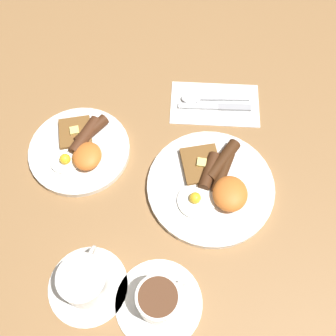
# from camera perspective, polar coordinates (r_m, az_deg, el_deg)

# --- Properties ---
(ground_plane) EXTENTS (3.00, 3.00, 0.00)m
(ground_plane) POSITION_cam_1_polar(r_m,az_deg,el_deg) (0.87, 6.14, -2.89)
(ground_plane) COLOR olive
(breakfast_plate_near) EXTENTS (0.28, 0.28, 0.05)m
(breakfast_plate_near) POSITION_cam_1_polar(r_m,az_deg,el_deg) (0.86, 6.53, -2.34)
(breakfast_plate_near) COLOR white
(breakfast_plate_near) RESTS_ON ground_plane
(breakfast_plate_far) EXTENTS (0.23, 0.23, 0.05)m
(breakfast_plate_far) POSITION_cam_1_polar(r_m,az_deg,el_deg) (0.92, -12.56, 2.83)
(breakfast_plate_far) COLOR white
(breakfast_plate_far) RESTS_ON ground_plane
(teacup_near) EXTENTS (0.17, 0.17, 0.07)m
(teacup_near) POSITION_cam_1_polar(r_m,az_deg,el_deg) (0.77, -1.34, -18.65)
(teacup_near) COLOR white
(teacup_near) RESTS_ON ground_plane
(teacup_far) EXTENTS (0.15, 0.15, 0.08)m
(teacup_far) POSITION_cam_1_polar(r_m,az_deg,el_deg) (0.78, -11.91, -15.87)
(teacup_far) COLOR white
(teacup_far) RESTS_ON ground_plane
(napkin) EXTENTS (0.15, 0.23, 0.01)m
(napkin) POSITION_cam_1_polar(r_m,az_deg,el_deg) (0.99, 6.81, 9.25)
(napkin) COLOR white
(napkin) RESTS_ON ground_plane
(knife) EXTENTS (0.03, 0.18, 0.01)m
(knife) POSITION_cam_1_polar(r_m,az_deg,el_deg) (0.98, 7.40, 8.82)
(knife) COLOR silver
(knife) RESTS_ON napkin
(spoon) EXTENTS (0.04, 0.17, 0.01)m
(spoon) POSITION_cam_1_polar(r_m,az_deg,el_deg) (0.99, 4.40, 10.08)
(spoon) COLOR silver
(spoon) RESTS_ON napkin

